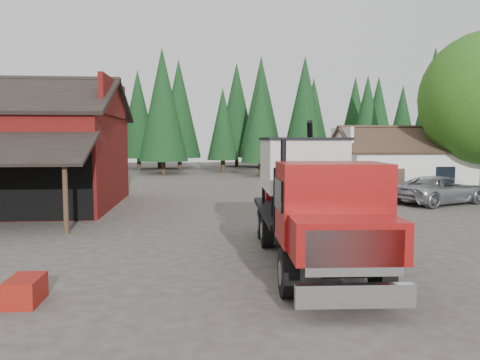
{
  "coord_description": "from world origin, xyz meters",
  "views": [
    {
      "loc": [
        -0.4,
        -16.81,
        3.74
      ],
      "look_at": [
        1.64,
        5.32,
        1.8
      ],
      "focal_mm": 35.0,
      "sensor_mm": 36.0,
      "label": 1
    }
  ],
  "objects": [
    {
      "name": "red_barn",
      "position": [
        -11.0,
        9.9,
        2.69
      ],
      "size": [
        12.8,
        13.63,
        7.18
      ],
      "color": "#631011",
      "rests_on": "ground"
    },
    {
      "name": "near_pine_d",
      "position": [
        -4.0,
        34.0,
        7.39
      ],
      "size": [
        5.28,
        5.28,
        13.4
      ],
      "color": "#382619",
      "rests_on": "ground"
    },
    {
      "name": "farmhouse",
      "position": [
        13.0,
        13.0,
        1.67
      ],
      "size": [
        8.6,
        6.42,
        4.65
      ],
      "color": "silver",
      "rests_on": "ground"
    },
    {
      "name": "ground",
      "position": [
        0.0,
        0.0,
        0.0
      ],
      "size": [
        120.0,
        120.0,
        0.0
      ],
      "primitive_type": "plane",
      "color": "#403832",
      "rests_on": "ground"
    },
    {
      "name": "silver_car",
      "position": [
        13.64,
        8.94,
        0.81
      ],
      "size": [
        6.45,
        4.78,
        1.63
      ],
      "primitive_type": "imported",
      "rotation": [
        0.0,
        0.0,
        1.97
      ],
      "color": "#A5A7AD",
      "rests_on": "ground"
    },
    {
      "name": "equip_box",
      "position": [
        -4.34,
        -6.0,
        0.3
      ],
      "size": [
        0.7,
        1.1,
        0.6
      ],
      "primitive_type": "cube",
      "rotation": [
        0.0,
        0.0,
        0.0
      ],
      "color": "maroon",
      "rests_on": "ground"
    },
    {
      "name": "feed_truck",
      "position": [
        3.02,
        -2.97,
        2.06
      ],
      "size": [
        3.11,
        9.88,
        4.41
      ],
      "rotation": [
        0.0,
        0.0,
        -0.05
      ],
      "color": "black",
      "rests_on": "ground"
    },
    {
      "name": "near_pine_c",
      "position": [
        22.0,
        26.0,
        6.89
      ],
      "size": [
        4.84,
        4.84,
        12.4
      ],
      "color": "#382619",
      "rests_on": "ground"
    },
    {
      "name": "conifer_backdrop",
      "position": [
        0.0,
        42.0,
        0.0
      ],
      "size": [
        76.0,
        16.0,
        16.0
      ],
      "primitive_type": null,
      "color": "black",
      "rests_on": "ground"
    },
    {
      "name": "near_pine_b",
      "position": [
        6.0,
        30.0,
        5.89
      ],
      "size": [
        3.96,
        3.96,
        10.4
      ],
      "color": "#382619",
      "rests_on": "ground"
    }
  ]
}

